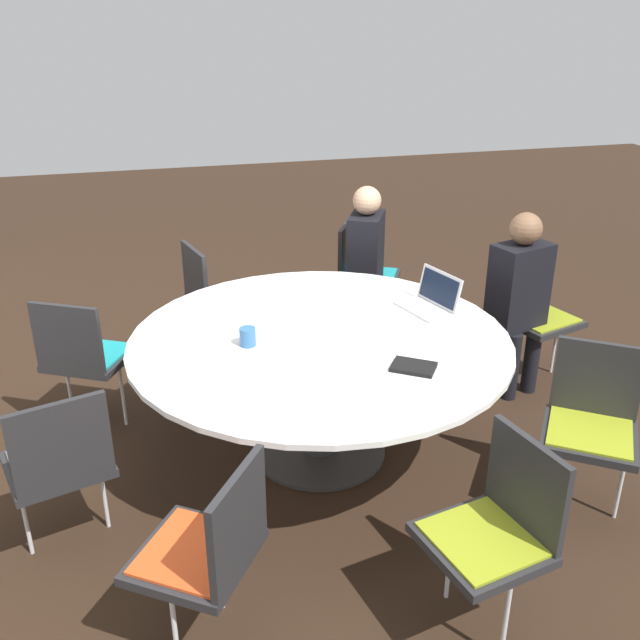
# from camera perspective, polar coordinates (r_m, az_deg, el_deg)

# --- Properties ---
(ground_plane) EXTENTS (16.00, 16.00, 0.00)m
(ground_plane) POSITION_cam_1_polar(r_m,az_deg,el_deg) (4.17, 0.00, -10.49)
(ground_plane) COLOR black
(conference_table) EXTENTS (2.04, 2.04, 0.73)m
(conference_table) POSITION_cam_1_polar(r_m,az_deg,el_deg) (3.85, 0.00, -2.91)
(conference_table) COLOR #333333
(conference_table) RESTS_ON ground_plane
(chair_0) EXTENTS (0.53, 0.54, 0.86)m
(chair_0) POSITION_cam_1_polar(r_m,az_deg,el_deg) (4.96, 16.74, 1.01)
(chair_0) COLOR #262628
(chair_0) RESTS_ON ground_plane
(chair_1) EXTENTS (0.58, 0.58, 0.86)m
(chair_1) POSITION_cam_1_polar(r_m,az_deg,el_deg) (5.45, 3.33, 4.11)
(chair_1) COLOR #262628
(chair_1) RESTS_ON ground_plane
(chair_2) EXTENTS (0.53, 0.52, 0.86)m
(chair_2) POSITION_cam_1_polar(r_m,az_deg,el_deg) (5.04, -8.49, 2.19)
(chair_2) COLOR #262628
(chair_2) RESTS_ON ground_plane
(chair_3) EXTENTS (0.58, 0.59, 0.86)m
(chair_3) POSITION_cam_1_polar(r_m,az_deg,el_deg) (4.37, -18.44, -2.42)
(chair_3) COLOR #262628
(chair_3) RESTS_ON ground_plane
(chair_4) EXTENTS (0.53, 0.54, 0.86)m
(chair_4) POSITION_cam_1_polar(r_m,az_deg,el_deg) (3.44, -20.14, -10.34)
(chair_4) COLOR #262628
(chair_4) RESTS_ON ground_plane
(chair_5) EXTENTS (0.60, 0.60, 0.86)m
(chair_5) POSITION_cam_1_polar(r_m,az_deg,el_deg) (2.83, -8.84, -17.36)
(chair_5) COLOR #262628
(chair_5) RESTS_ON ground_plane
(chair_6) EXTENTS (0.52, 0.50, 0.86)m
(chair_6) POSITION_cam_1_polar(r_m,az_deg,el_deg) (2.97, 13.98, -15.53)
(chair_6) COLOR #262628
(chair_6) RESTS_ON ground_plane
(chair_7) EXTENTS (0.60, 0.60, 0.86)m
(chair_7) POSITION_cam_1_polar(r_m,az_deg,el_deg) (3.77, 20.93, -7.24)
(chair_7) COLOR #262628
(chair_7) RESTS_ON ground_plane
(person_0) EXTENTS (0.33, 0.41, 1.21)m
(person_0) POSITION_cam_1_polar(r_m,az_deg,el_deg) (4.67, 15.72, 2.28)
(person_0) COLOR black
(person_0) RESTS_ON ground_plane
(person_1) EXTENTS (0.42, 0.36, 1.21)m
(person_1) POSITION_cam_1_polar(r_m,az_deg,el_deg) (5.15, 3.83, 5.19)
(person_1) COLOR black
(person_1) RESTS_ON ground_plane
(laptop) EXTENTS (0.39, 0.32, 0.21)m
(laptop) POSITION_cam_1_polar(r_m,az_deg,el_deg) (4.19, 8.89, 1.61)
(laptop) COLOR silver
(laptop) RESTS_ON conference_table
(spiral_notebook) EXTENTS (0.24, 0.26, 0.02)m
(spiral_notebook) POSITION_cam_1_polar(r_m,az_deg,el_deg) (3.51, 7.49, -3.74)
(spiral_notebook) COLOR black
(spiral_notebook) RESTS_ON conference_table
(coffee_cup) EXTENTS (0.09, 0.09, 0.10)m
(coffee_cup) POSITION_cam_1_polar(r_m,az_deg,el_deg) (3.71, -5.81, -1.33)
(coffee_cup) COLOR #33669E
(coffee_cup) RESTS_ON conference_table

